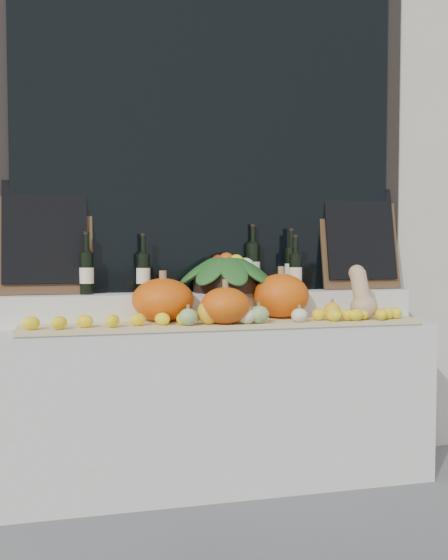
{
  "coord_description": "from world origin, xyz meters",
  "views": [
    {
      "loc": [
        -0.79,
        -1.75,
        1.29
      ],
      "look_at": [
        0.0,
        1.45,
        1.12
      ],
      "focal_mm": 40.0,
      "sensor_mm": 36.0,
      "label": 1
    }
  ],
  "objects_px": {
    "wine_bottle_tall": "(253,267)",
    "pumpkin_right": "(281,296)",
    "pumpkin_left": "(163,300)",
    "butternut_squash": "(362,296)",
    "produce_bowl": "(227,273)"
  },
  "relations": [
    {
      "from": "wine_bottle_tall",
      "to": "pumpkin_right",
      "type": "bearing_deg",
      "value": -68.5
    },
    {
      "from": "pumpkin_left",
      "to": "butternut_squash",
      "type": "bearing_deg",
      "value": -6.83
    },
    {
      "from": "pumpkin_right",
      "to": "butternut_squash",
      "type": "relative_size",
      "value": 1.05
    },
    {
      "from": "pumpkin_right",
      "to": "butternut_squash",
      "type": "bearing_deg",
      "value": -18.04
    },
    {
      "from": "pumpkin_left",
      "to": "pumpkin_right",
      "type": "bearing_deg",
      "value": 0.64
    },
    {
      "from": "produce_bowl",
      "to": "wine_bottle_tall",
      "type": "xyz_separation_m",
      "value": [
        0.18,
        0.07,
        0.03
      ]
    },
    {
      "from": "butternut_squash",
      "to": "produce_bowl",
      "type": "height_order",
      "value": "produce_bowl"
    },
    {
      "from": "pumpkin_right",
      "to": "butternut_squash",
      "type": "height_order",
      "value": "butternut_squash"
    },
    {
      "from": "pumpkin_right",
      "to": "wine_bottle_tall",
      "type": "xyz_separation_m",
      "value": [
        -0.09,
        0.24,
        0.15
      ]
    },
    {
      "from": "pumpkin_right",
      "to": "wine_bottle_tall",
      "type": "distance_m",
      "value": 0.3
    },
    {
      "from": "butternut_squash",
      "to": "produce_bowl",
      "type": "relative_size",
      "value": 0.51
    },
    {
      "from": "pumpkin_left",
      "to": "butternut_squash",
      "type": "relative_size",
      "value": 1.11
    },
    {
      "from": "pumpkin_left",
      "to": "wine_bottle_tall",
      "type": "relative_size",
      "value": 0.84
    },
    {
      "from": "pumpkin_left",
      "to": "produce_bowl",
      "type": "relative_size",
      "value": 0.56
    },
    {
      "from": "pumpkin_right",
      "to": "butternut_squash",
      "type": "xyz_separation_m",
      "value": [
        0.42,
        -0.14,
        0.0
      ]
    }
  ]
}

